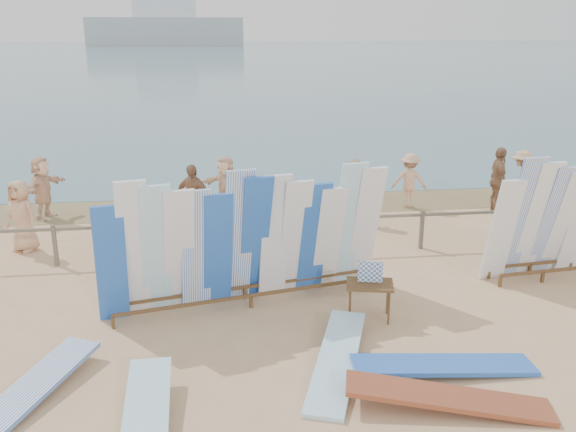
{
  "coord_description": "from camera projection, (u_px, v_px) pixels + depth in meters",
  "views": [
    {
      "loc": [
        -0.71,
        -9.58,
        4.8
      ],
      "look_at": [
        0.89,
        2.61,
        1.01
      ],
      "focal_mm": 38.0,
      "sensor_mm": 36.0,
      "label": 1
    }
  ],
  "objects": [
    {
      "name": "flat_board_c",
      "position": [
        447.0,
        409.0,
        8.04
      ],
      "size": [
        2.75,
        1.18,
        0.33
      ],
      "primitive_type": "cube",
      "rotation": [
        0.1,
        0.0,
        1.33
      ],
      "color": "#974829",
      "rests_on": "ground"
    },
    {
      "name": "beachgoer_5",
      "position": [
        226.0,
        186.0,
        16.12
      ],
      "size": [
        1.44,
        1.36,
        1.62
      ],
      "primitive_type": "imported",
      "rotation": [
        0.0,
        0.0,
        5.55
      ],
      "color": "beige",
      "rests_on": "ground"
    },
    {
      "name": "beachgoer_11",
      "position": [
        43.0,
        188.0,
        15.88
      ],
      "size": [
        0.97,
        1.63,
        1.67
      ],
      "primitive_type": "imported",
      "rotation": [
        0.0,
        0.0,
        1.25
      ],
      "color": "beige",
      "rests_on": "ground"
    },
    {
      "name": "beachgoer_4",
      "position": [
        192.0,
        197.0,
        15.04
      ],
      "size": [
        1.05,
        0.83,
        1.65
      ],
      "primitive_type": "imported",
      "rotation": [
        0.0,
        0.0,
        5.78
      ],
      "color": "#8C6042",
      "rests_on": "ground"
    },
    {
      "name": "main_surfboard_rack",
      "position": [
        247.0,
        243.0,
        10.81
      ],
      "size": [
        5.18,
        1.67,
        2.57
      ],
      "rotation": [
        0.0,
        0.0,
        0.21
      ],
      "color": "brown",
      "rests_on": "ground"
    },
    {
      "name": "flat_board_b",
      "position": [
        337.0,
        367.0,
        9.04
      ],
      "size": [
        1.45,
        2.73,
        0.26
      ],
      "primitive_type": "cube",
      "rotation": [
        0.07,
        0.0,
        -0.35
      ],
      "color": "#92D0EB",
      "rests_on": "ground"
    },
    {
      "name": "beachgoer_extra_0",
      "position": [
        521.0,
        180.0,
        16.69
      ],
      "size": [
        1.11,
        1.02,
        1.66
      ],
      "primitive_type": "imported",
      "rotation": [
        0.0,
        0.0,
        3.82
      ],
      "color": "tan",
      "rests_on": "ground"
    },
    {
      "name": "flat_board_e",
      "position": [
        26.0,
        403.0,
        8.15
      ],
      "size": [
        1.64,
        2.69,
        0.26
      ],
      "primitive_type": "cube",
      "rotation": [
        0.07,
        0.0,
        -0.43
      ],
      "color": "white",
      "rests_on": "ground"
    },
    {
      "name": "beachgoer_0",
      "position": [
        22.0,
        216.0,
        13.55
      ],
      "size": [
        0.88,
        0.74,
        1.64
      ],
      "primitive_type": "imported",
      "rotation": [
        0.0,
        0.0,
        5.74
      ],
      "color": "tan",
      "rests_on": "ground"
    },
    {
      "name": "ocean",
      "position": [
        209.0,
        52.0,
        131.88
      ],
      "size": [
        320.0,
        240.0,
        0.02
      ],
      "primitive_type": "cube",
      "color": "#426A76",
      "rests_on": "ground"
    },
    {
      "name": "side_surfboard_rack",
      "position": [
        542.0,
        224.0,
        11.9
      ],
      "size": [
        2.28,
        0.88,
        2.57
      ],
      "rotation": [
        0.0,
        0.0,
        0.1
      ],
      "color": "brown",
      "rests_on": "ground"
    },
    {
      "name": "beachgoer_9",
      "position": [
        409.0,
        180.0,
        16.94
      ],
      "size": [
        1.07,
        0.73,
        1.53
      ],
      "primitive_type": "imported",
      "rotation": [
        0.0,
        0.0,
        2.78
      ],
      "color": "tan",
      "rests_on": "ground"
    },
    {
      "name": "beach_chair_right",
      "position": [
        283.0,
        230.0,
        14.37
      ],
      "size": [
        0.6,
        0.62,
        0.89
      ],
      "rotation": [
        0.0,
        0.0,
        -0.08
      ],
      "color": "red",
      "rests_on": "ground"
    },
    {
      "name": "distant_ship",
      "position": [
        166.0,
        27.0,
        178.11
      ],
      "size": [
        45.0,
        8.0,
        14.0
      ],
      "color": "#999EA3",
      "rests_on": "ocean"
    },
    {
      "name": "fence",
      "position": [
        245.0,
        229.0,
        13.24
      ],
      "size": [
        12.08,
        0.08,
        0.9
      ],
      "color": "#68604E",
      "rests_on": "ground"
    },
    {
      "name": "stroller",
      "position": [
        285.0,
        222.0,
        14.3
      ],
      "size": [
        0.85,
        0.97,
        1.12
      ],
      "rotation": [
        0.0,
        0.0,
        0.42
      ],
      "color": "red",
      "rests_on": "ground"
    },
    {
      "name": "flat_board_d",
      "position": [
        443.0,
        372.0,
        8.89
      ],
      "size": [
        2.71,
        0.62,
        0.23
      ],
      "primitive_type": "cube",
      "rotation": [
        0.06,
        0.0,
        1.55
      ],
      "color": "blue",
      "rests_on": "ground"
    },
    {
      "name": "beachgoer_10",
      "position": [
        498.0,
        180.0,
        16.38
      ],
      "size": [
        0.63,
        1.12,
        1.8
      ],
      "primitive_type": "imported",
      "rotation": [
        0.0,
        0.0,
        1.39
      ],
      "color": "#8C6042",
      "rests_on": "ground"
    },
    {
      "name": "beachgoer_8",
      "position": [
        354.0,
        191.0,
        15.62
      ],
      "size": [
        0.42,
        0.82,
        1.65
      ],
      "primitive_type": "imported",
      "rotation": [
        0.0,
        0.0,
        1.62
      ],
      "color": "beige",
      "rests_on": "ground"
    },
    {
      "name": "vendor_table",
      "position": [
        369.0,
        300.0,
        10.45
      ],
      "size": [
        0.89,
        0.72,
        1.05
      ],
      "rotation": [
        0.0,
        0.0,
        -0.22
      ],
      "color": "brown",
      "rests_on": "ground"
    },
    {
      "name": "beach_chair_left",
      "position": [
        249.0,
        235.0,
        14.05
      ],
      "size": [
        0.68,
        0.69,
        0.84
      ],
      "rotation": [
        0.0,
        0.0,
        -0.34
      ],
      "color": "red",
      "rests_on": "ground"
    },
    {
      "name": "ground",
      "position": [
        257.0,
        317.0,
        10.58
      ],
      "size": [
        160.0,
        160.0,
        0.0
      ],
      "primitive_type": "plane",
      "color": "tan",
      "rests_on": "ground"
    },
    {
      "name": "wet_sand_strip",
      "position": [
        236.0,
        204.0,
        17.4
      ],
      "size": [
        40.0,
        2.6,
        0.01
      ],
      "primitive_type": "cube",
      "color": "olive",
      "rests_on": "ground"
    }
  ]
}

